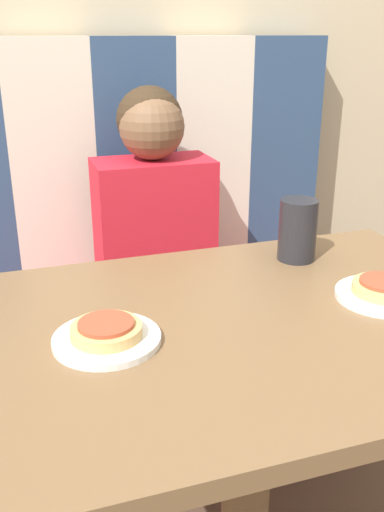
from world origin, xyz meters
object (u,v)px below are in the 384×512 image
plate_left (107,339)px  drinking_cup (298,230)px  plate_right (382,296)px  person (153,199)px  pizza_left (106,330)px  pizza_right (384,287)px

plate_left → drinking_cup: bearing=26.5°
plate_left → plate_right: size_ratio=1.00×
plate_left → plate_right: bearing=0.0°
person → plate_left: (-0.27, -0.73, -0.02)m
person → pizza_left: person is taller
plate_right → pizza_left: pizza_left is taller
plate_left → plate_right: 0.54m
plate_right → pizza_right: size_ratio=1.52×
plate_right → pizza_right: (0.00, 0.00, 0.02)m
person → plate_left: person is taller
pizza_left → pizza_right: size_ratio=1.00×
person → pizza_right: (0.27, -0.73, -0.00)m
plate_right → drinking_cup: (-0.06, 0.24, 0.06)m
plate_right → person: bearing=110.4°
person → pizza_left: 0.77m
plate_left → pizza_right: pizza_right is taller
pizza_right → person: bearing=110.4°
plate_right → pizza_right: 0.02m
pizza_left → drinking_cup: size_ratio=0.86×
plate_left → drinking_cup: 0.54m
plate_left → pizza_left: bearing=0.0°
plate_left → pizza_left: size_ratio=1.52×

